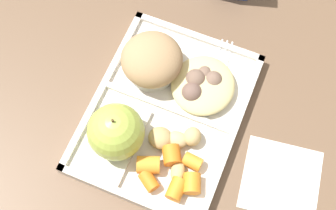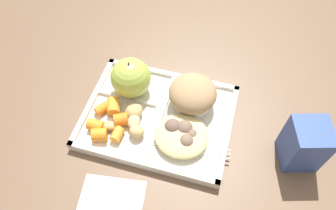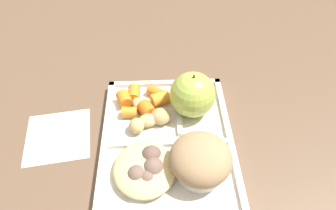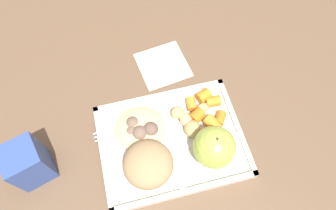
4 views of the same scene
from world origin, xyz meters
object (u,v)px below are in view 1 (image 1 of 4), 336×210
(lunch_tray, at_px, (166,114))
(bran_muffin, at_px, (152,61))
(green_apple, at_px, (116,132))
(plastic_fork, at_px, (218,76))

(lunch_tray, distance_m, bran_muffin, 0.09)
(lunch_tray, height_order, green_apple, green_apple)
(green_apple, bearing_deg, bran_muffin, 0.00)
(green_apple, height_order, bran_muffin, green_apple)
(lunch_tray, xyz_separation_m, green_apple, (-0.07, 0.05, 0.05))
(green_apple, distance_m, bran_muffin, 0.13)
(bran_muffin, height_order, plastic_fork, bran_muffin)
(bran_muffin, relative_size, plastic_fork, 0.61)
(green_apple, height_order, plastic_fork, green_apple)
(plastic_fork, bearing_deg, lunch_tray, 149.02)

